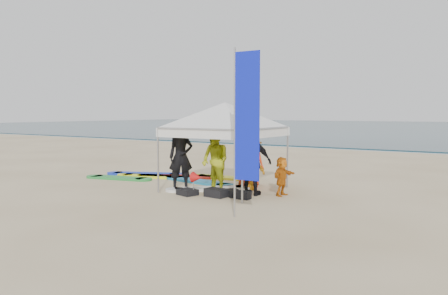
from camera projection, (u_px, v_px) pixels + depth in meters
ground at (147, 203)px, 10.66m from camera, size 120.00×120.00×0.00m
ocean at (439, 128)px, 61.21m from camera, size 160.00×84.00×0.08m
shoreline_foam at (355, 149)px, 25.99m from camera, size 160.00×1.20×0.01m
person_black_a at (181, 157)px, 12.43m from camera, size 0.80×0.80×1.87m
person_yellow at (215, 161)px, 11.94m from camera, size 1.01×0.89×1.75m
person_orange_a at (252, 163)px, 12.38m from camera, size 1.14×0.90×1.54m
person_black_b at (252, 162)px, 11.53m from camera, size 1.08×0.50×1.81m
person_orange_b at (249, 159)px, 12.71m from camera, size 0.92×0.69×1.70m
person_seated at (282, 176)px, 11.51m from camera, size 0.38×0.98×1.03m
canopy_tent at (225, 103)px, 12.22m from camera, size 3.76×3.76×2.83m
feather_flag at (246, 118)px, 8.88m from camera, size 0.59×0.04×3.53m
marker_pennant at (197, 178)px, 11.44m from camera, size 0.28×0.28×0.64m
gear_pile at (216, 193)px, 11.41m from camera, size 2.00×1.00×0.22m
surfboard_spread at (174, 179)px, 14.31m from camera, size 5.63×3.28×0.07m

